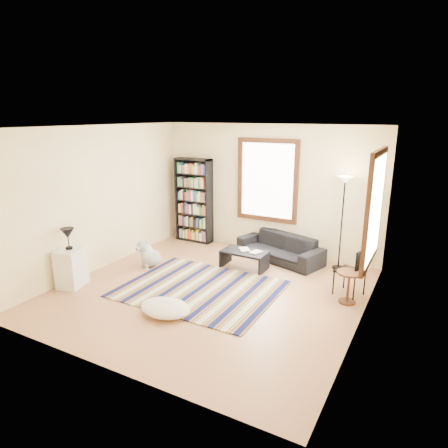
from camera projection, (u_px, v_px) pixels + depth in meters
The scene contains 21 objects.
floor at pixel (210, 294), 7.01m from camera, with size 5.00×5.00×0.10m, color #AC704E.
ceiling at pixel (209, 124), 6.23m from camera, with size 5.00×5.00×0.10m, color white.
wall_back at pixel (268, 189), 8.78m from camera, with size 5.00×0.10×2.80m, color #FFEAAB.
wall_front at pixel (94, 262), 4.46m from camera, with size 5.00×0.10×2.80m, color #FFEAAB.
wall_left at pixel (97, 199), 7.79m from camera, with size 0.10×5.00×2.80m, color #FFEAAB.
wall_right at pixel (370, 235), 5.44m from camera, with size 0.10×5.00×2.80m, color #FFEAAB.
window_back at pixel (267, 180), 8.66m from camera, with size 1.20×0.06×1.60m, color white.
window_right at pixel (375, 209), 6.11m from camera, with size 0.06×1.20×1.60m, color white.
rug at pixel (200, 289), 7.07m from camera, with size 2.67×2.14×0.02m, color #0D1445.
sofa at pixel (280, 248), 8.42m from camera, with size 1.86×0.73×0.54m, color black.
bookshelf at pixel (194, 200), 9.52m from camera, with size 0.90×0.30×2.00m, color black.
coffee_table at pixel (244, 259), 7.99m from camera, with size 0.90×0.50×0.36m, color black.
book_a at pixel (240, 250), 7.99m from camera, with size 0.25×0.18×0.02m, color beige.
book_b at pixel (252, 251), 7.92m from camera, with size 0.18×0.24×0.02m, color beige.
floor_cushion at pixel (165, 308), 6.17m from camera, with size 0.83×0.62×0.21m, color silver.
floor_lamp at pixel (342, 224), 7.77m from camera, with size 0.30×0.30×1.86m, color black, non-canonical shape.
side_table at pixel (348, 287), 6.50m from camera, with size 0.40×0.40×0.54m, color #4B2B12.
folding_chair at pixel (350, 271), 6.75m from camera, with size 0.42×0.40×0.86m, color black.
white_cabinet at pixel (71, 268), 7.12m from camera, with size 0.38×0.50×0.70m, color white.
table_lamp at pixel (68, 239), 6.98m from camera, with size 0.24×0.24×0.38m, color black, non-canonical shape.
dog at pixel (150, 252), 8.06m from camera, with size 0.42×0.59×0.59m, color silver, non-canonical shape.
Camera 1 is at (3.28, -5.53, 3.01)m, focal length 32.00 mm.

